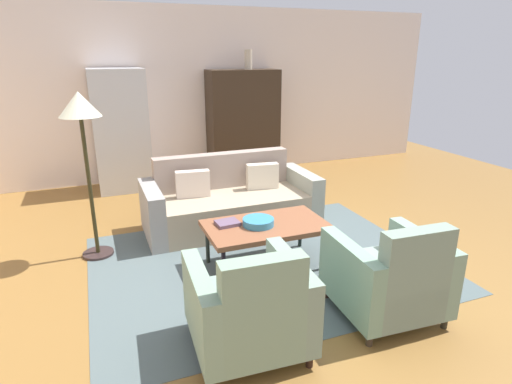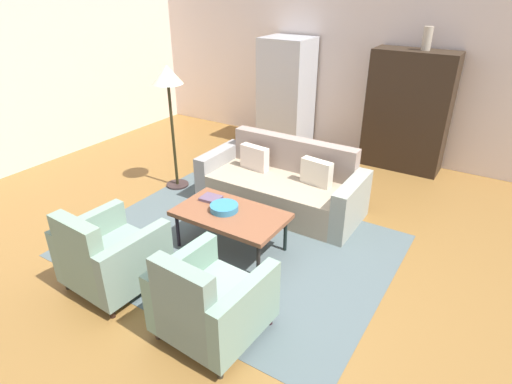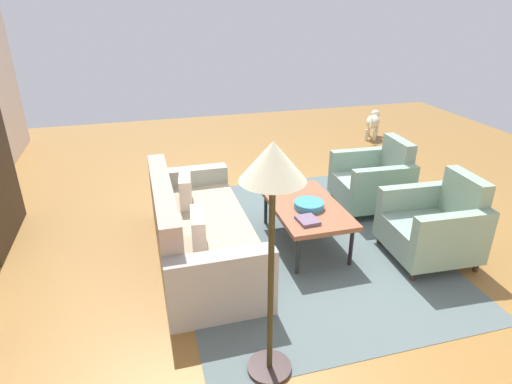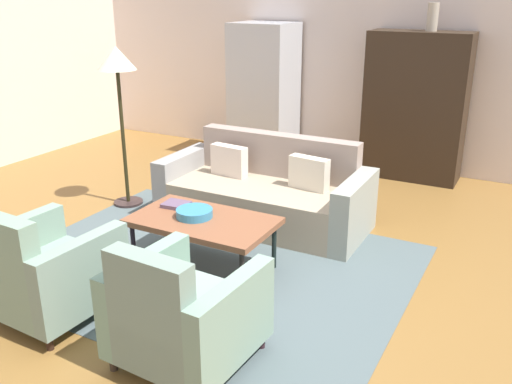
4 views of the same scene
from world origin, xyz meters
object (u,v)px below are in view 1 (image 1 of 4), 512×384
at_px(armchair_left, 251,311).
at_px(cabinet, 243,124).
at_px(coffee_table, 266,228).
at_px(vase_tall, 248,59).
at_px(couch, 229,203).
at_px(fruit_bowl, 258,222).
at_px(floor_lamp, 81,120).
at_px(refrigerator, 121,131).
at_px(armchair_right, 390,279).
at_px(book_stack, 227,223).

distance_m(armchair_left, cabinet, 4.79).
relative_size(coffee_table, vase_tall, 3.78).
xyz_separation_m(couch, fruit_bowl, (-0.08, -1.19, 0.21)).
xyz_separation_m(couch, floor_lamp, (-1.59, -0.30, 1.16)).
xyz_separation_m(couch, refrigerator, (-1.09, 2.04, 0.64)).
relative_size(armchair_right, fruit_bowl, 2.86).
distance_m(coffee_table, armchair_right, 1.31).
bearing_deg(floor_lamp, book_stack, -31.78).
relative_size(fruit_bowl, book_stack, 1.32).
relative_size(book_stack, floor_lamp, 0.14).
height_order(cabinet, vase_tall, vase_tall).
bearing_deg(armchair_left, armchair_right, 3.01).
distance_m(armchair_left, fruit_bowl, 1.29).
bearing_deg(floor_lamp, vase_tall, 42.77).
distance_m(cabinet, floor_lamp, 3.57).
relative_size(cabinet, floor_lamp, 1.05).
bearing_deg(vase_tall, armchair_right, -95.81).
distance_m(fruit_bowl, cabinet, 3.51).
bearing_deg(fruit_bowl, coffee_table, 0.00).
bearing_deg(book_stack, armchair_left, -100.68).
bearing_deg(vase_tall, book_stack, -113.83).
xyz_separation_m(armchair_right, book_stack, (-0.96, 1.29, 0.13)).
bearing_deg(couch, coffee_table, 89.74).
bearing_deg(floor_lamp, cabinet, 43.93).
xyz_separation_m(armchair_left, armchair_right, (1.20, 0.00, 0.00)).
xyz_separation_m(book_stack, refrigerator, (-0.73, 3.10, 0.45)).
bearing_deg(book_stack, fruit_bowl, -24.13).
bearing_deg(armchair_left, couch, 78.63).
height_order(couch, floor_lamp, floor_lamp).
distance_m(armchair_left, refrigerator, 4.46).
bearing_deg(armchair_right, coffee_table, 120.23).
height_order(coffee_table, vase_tall, vase_tall).
xyz_separation_m(coffee_table, book_stack, (-0.36, 0.12, 0.06)).
height_order(armchair_right, floor_lamp, floor_lamp).
bearing_deg(floor_lamp, armchair_right, -43.21).
height_order(armchair_left, vase_tall, vase_tall).
relative_size(couch, armchair_left, 2.39).
xyz_separation_m(fruit_bowl, refrigerator, (-1.00, 3.23, 0.43)).
relative_size(fruit_bowl, cabinet, 0.17).
height_order(book_stack, cabinet, cabinet).
bearing_deg(coffee_table, refrigerator, 108.62).
bearing_deg(couch, book_stack, 71.00).
distance_m(book_stack, refrigerator, 3.22).
relative_size(coffee_table, floor_lamp, 0.70).
bearing_deg(fruit_bowl, refrigerator, 107.29).
distance_m(coffee_table, armchair_left, 1.32).
distance_m(refrigerator, floor_lamp, 2.45).
height_order(armchair_left, refrigerator, refrigerator).
bearing_deg(refrigerator, coffee_table, -71.38).
distance_m(armchair_left, armchair_right, 1.20).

